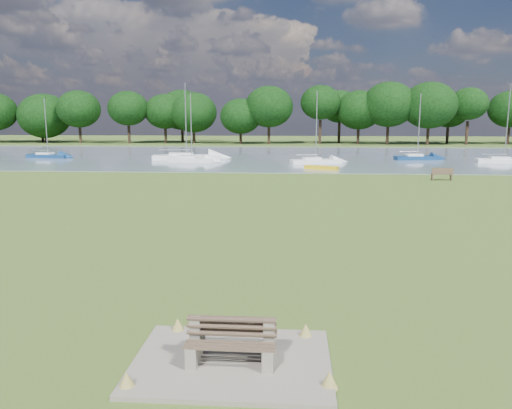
# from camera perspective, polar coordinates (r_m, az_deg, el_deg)

# --- Properties ---
(ground) EXTENTS (220.00, 220.00, 0.00)m
(ground) POSITION_cam_1_polar(r_m,az_deg,el_deg) (24.45, 1.18, -2.27)
(ground) COLOR brown
(river) EXTENTS (220.00, 40.00, 0.10)m
(river) POSITION_cam_1_polar(r_m,az_deg,el_deg) (66.07, 3.09, 5.53)
(river) COLOR gray
(river) RESTS_ON ground
(far_bank) EXTENTS (220.00, 20.00, 0.40)m
(far_bank) POSITION_cam_1_polar(r_m,az_deg,el_deg) (96.00, 3.44, 6.95)
(far_bank) COLOR #4C6626
(far_bank) RESTS_ON ground
(concrete_pad) EXTENTS (4.20, 3.20, 0.10)m
(concrete_pad) POSITION_cam_1_polar(r_m,az_deg,el_deg) (11.20, -2.75, -17.48)
(concrete_pad) COLOR gray
(concrete_pad) RESTS_ON ground
(bench_pair) EXTENTS (1.90, 1.13, 1.02)m
(bench_pair) POSITION_cam_1_polar(r_m,az_deg,el_deg) (10.99, -2.77, -15.33)
(bench_pair) COLOR gray
(bench_pair) RESTS_ON concrete_pad
(riverbank_bench) EXTENTS (1.74, 0.61, 1.05)m
(riverbank_bench) POSITION_cam_1_polar(r_m,az_deg,el_deg) (43.71, 20.48, 3.28)
(riverbank_bench) COLOR brown
(riverbank_bench) RESTS_ON ground
(kayak) EXTENTS (3.41, 2.09, 0.34)m
(kayak) POSITION_cam_1_polar(r_m,az_deg,el_deg) (49.65, 7.47, 4.21)
(kayak) COLOR yellow
(kayak) RESTS_ON river
(tree_line) EXTENTS (159.01, 9.02, 10.91)m
(tree_line) POSITION_cam_1_polar(r_m,az_deg,el_deg) (92.14, 8.73, 10.74)
(tree_line) COLOR black
(tree_line) RESTS_ON far_bank
(sailboat_0) EXTENTS (5.52, 2.24, 7.34)m
(sailboat_0) POSITION_cam_1_polar(r_m,az_deg,el_deg) (68.11, -22.71, 5.28)
(sailboat_0) COLOR navy
(sailboat_0) RESTS_ON river
(sailboat_2) EXTENTS (8.32, 3.56, 9.04)m
(sailboat_2) POSITION_cam_1_polar(r_m,az_deg,el_deg) (60.87, -8.03, 5.56)
(sailboat_2) COLOR white
(sailboat_2) RESTS_ON river
(sailboat_4) EXTENTS (5.56, 2.37, 7.78)m
(sailboat_4) POSITION_cam_1_polar(r_m,az_deg,el_deg) (62.85, 17.91, 5.27)
(sailboat_4) COLOR navy
(sailboat_4) RESTS_ON river
(sailboat_5) EXTENTS (5.74, 2.71, 7.70)m
(sailboat_5) POSITION_cam_1_polar(r_m,az_deg,el_deg) (57.61, -7.41, 5.29)
(sailboat_5) COLOR white
(sailboat_5) RESTS_ON river
(sailboat_6) EXTENTS (5.98, 2.28, 8.69)m
(sailboat_6) POSITION_cam_1_polar(r_m,az_deg,el_deg) (62.51, 26.45, 4.67)
(sailboat_6) COLOR white
(sailboat_6) RESTS_ON river
(sailboat_7) EXTENTS (5.79, 2.99, 7.85)m
(sailboat_7) POSITION_cam_1_polar(r_m,az_deg,el_deg) (55.70, 6.79, 5.11)
(sailboat_7) COLOR white
(sailboat_7) RESTS_ON river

